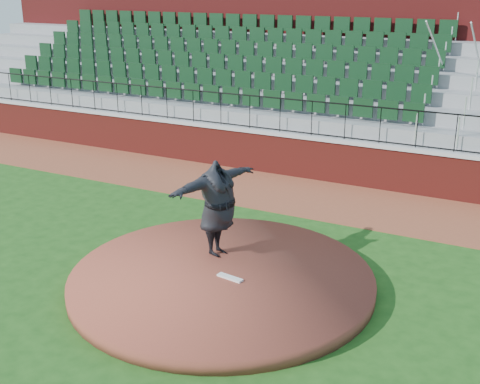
# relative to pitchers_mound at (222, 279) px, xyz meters

# --- Properties ---
(ground) EXTENTS (90.00, 90.00, 0.00)m
(ground) POSITION_rel_pitchers_mound_xyz_m (-0.50, 0.24, -0.12)
(ground) COLOR #1C4B15
(ground) RESTS_ON ground
(warning_track) EXTENTS (34.00, 3.20, 0.01)m
(warning_track) POSITION_rel_pitchers_mound_xyz_m (-0.50, 5.64, -0.12)
(warning_track) COLOR brown
(warning_track) RESTS_ON ground
(field_wall) EXTENTS (34.00, 0.35, 1.20)m
(field_wall) POSITION_rel_pitchers_mound_xyz_m (-0.50, 7.24, 0.47)
(field_wall) COLOR maroon
(field_wall) RESTS_ON ground
(wall_cap) EXTENTS (34.00, 0.45, 0.10)m
(wall_cap) POSITION_rel_pitchers_mound_xyz_m (-0.50, 7.24, 1.12)
(wall_cap) COLOR #B7B7B7
(wall_cap) RESTS_ON field_wall
(wall_railing) EXTENTS (34.00, 0.05, 1.00)m
(wall_railing) POSITION_rel_pitchers_mound_xyz_m (-0.50, 7.24, 1.67)
(wall_railing) COLOR black
(wall_railing) RESTS_ON wall_cap
(seating_stands) EXTENTS (34.00, 5.10, 4.60)m
(seating_stands) POSITION_rel_pitchers_mound_xyz_m (-0.50, 9.97, 2.18)
(seating_stands) COLOR gray
(seating_stands) RESTS_ON ground
(concourse_wall) EXTENTS (34.00, 0.50, 5.50)m
(concourse_wall) POSITION_rel_pitchers_mound_xyz_m (-0.50, 12.77, 2.62)
(concourse_wall) COLOR maroon
(concourse_wall) RESTS_ON ground
(pitchers_mound) EXTENTS (5.87, 5.87, 0.25)m
(pitchers_mound) POSITION_rel_pitchers_mound_xyz_m (0.00, 0.00, 0.00)
(pitchers_mound) COLOR brown
(pitchers_mound) RESTS_ON ground
(pitching_rubber) EXTENTS (0.55, 0.21, 0.04)m
(pitching_rubber) POSITION_rel_pitchers_mound_xyz_m (0.24, -0.11, 0.14)
(pitching_rubber) COLOR white
(pitching_rubber) RESTS_ON pitchers_mound
(pitcher) EXTENTS (1.17, 2.55, 2.00)m
(pitcher) POSITION_rel_pitchers_mound_xyz_m (-0.50, 0.75, 1.13)
(pitcher) COLOR black
(pitcher) RESTS_ON pitchers_mound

